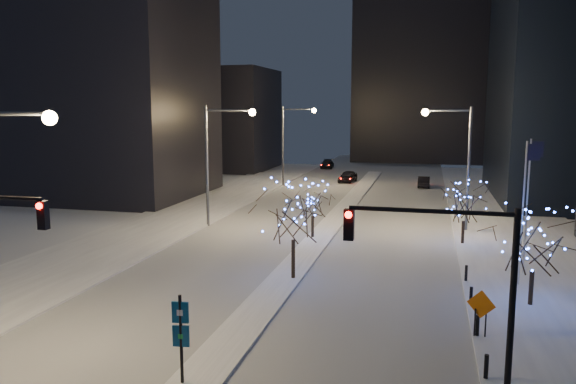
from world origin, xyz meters
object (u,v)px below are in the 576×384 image
(street_lamp_w_far, at_px, (291,135))
(wayfinding_sign, at_px, (181,331))
(car_near, at_px, (348,176))
(holiday_tree_plaza_far, at_px, (464,203))
(car_far, at_px, (327,164))
(holiday_tree_median_far, at_px, (313,201))
(car_mid, at_px, (424,182))
(traffic_signal_east, at_px, (460,278))
(holiday_tree_plaza_near, at_px, (534,242))
(holiday_tree_median_near, at_px, (293,214))
(street_lamp_w_mid, at_px, (219,149))
(construction_sign, at_px, (481,309))
(street_lamp_east, at_px, (457,152))

(street_lamp_w_far, relative_size, wayfinding_sign, 2.93)
(car_near, bearing_deg, holiday_tree_plaza_far, -59.77)
(car_far, distance_m, holiday_tree_median_far, 50.25)
(car_near, xyz_separation_m, car_mid, (9.97, -2.36, -0.08))
(traffic_signal_east, xyz_separation_m, holiday_tree_plaza_near, (4.16, 11.73, -1.39))
(holiday_tree_median_near, distance_m, holiday_tree_plaza_near, 12.69)
(car_mid, relative_size, wayfinding_sign, 1.21)
(traffic_signal_east, xyz_separation_m, wayfinding_sign, (-9.37, 0.00, -2.66))
(street_lamp_w_mid, height_order, wayfinding_sign, street_lamp_w_mid)
(traffic_signal_east, distance_m, wayfinding_sign, 9.74)
(holiday_tree_median_far, xyz_separation_m, holiday_tree_plaza_far, (11.00, 0.73, 0.20))
(holiday_tree_plaza_far, bearing_deg, holiday_tree_median_far, -176.20)
(car_far, xyz_separation_m, construction_sign, (18.54, -66.26, 0.71))
(car_mid, distance_m, holiday_tree_plaza_far, 30.47)
(holiday_tree_median_near, distance_m, holiday_tree_plaza_far, 15.00)
(street_lamp_w_far, height_order, holiday_tree_median_near, street_lamp_w_far)
(car_near, relative_size, holiday_tree_plaza_near, 0.90)
(street_lamp_w_far, relative_size, holiday_tree_median_far, 2.38)
(street_lamp_w_mid, height_order, street_lamp_east, same)
(holiday_tree_median_far, bearing_deg, wayfinding_sign, -89.82)
(street_lamp_w_mid, height_order, car_near, street_lamp_w_mid)
(traffic_signal_east, bearing_deg, street_lamp_east, 87.74)
(street_lamp_w_far, distance_m, holiday_tree_median_near, 39.07)
(construction_sign, bearing_deg, street_lamp_w_far, 137.14)
(car_mid, bearing_deg, wayfinding_sign, 82.31)
(car_near, relative_size, holiday_tree_median_far, 1.06)
(holiday_tree_median_far, bearing_deg, car_far, 98.87)
(street_lamp_w_mid, bearing_deg, wayfinding_sign, -71.87)
(street_lamp_w_far, height_order, traffic_signal_east, street_lamp_w_far)
(street_lamp_east, xyz_separation_m, wayfinding_sign, (-10.51, -29.00, -4.35))
(street_lamp_w_mid, height_order, traffic_signal_east, street_lamp_w_mid)
(car_far, height_order, holiday_tree_plaza_far, holiday_tree_plaza_far)
(car_far, xyz_separation_m, holiday_tree_plaza_near, (21.34, -61.46, 2.68))
(holiday_tree_plaza_far, distance_m, construction_sign, 17.49)
(street_lamp_w_far, xyz_separation_m, car_far, (0.69, 22.19, -5.81))
(holiday_tree_plaza_near, distance_m, holiday_tree_plaza_far, 12.87)
(wayfinding_sign, bearing_deg, street_lamp_east, 63.40)
(street_lamp_w_far, xyz_separation_m, car_near, (6.39, 5.89, -5.74))
(traffic_signal_east, height_order, holiday_tree_median_near, traffic_signal_east)
(holiday_tree_plaza_near, bearing_deg, car_near, 109.10)
(holiday_tree_median_far, height_order, holiday_tree_plaza_far, holiday_tree_plaza_far)
(traffic_signal_east, relative_size, car_near, 1.56)
(car_mid, distance_m, holiday_tree_median_far, 32.02)
(car_near, xyz_separation_m, holiday_tree_plaza_far, (13.05, -32.57, 2.38))
(traffic_signal_east, bearing_deg, construction_sign, 78.89)
(street_lamp_w_far, distance_m, car_far, 22.95)
(holiday_tree_plaza_far, bearing_deg, street_lamp_east, 95.10)
(holiday_tree_median_near, xyz_separation_m, holiday_tree_plaza_near, (12.60, -1.44, -0.57))
(street_lamp_w_far, relative_size, car_far, 2.11)
(car_mid, height_order, wayfinding_sign, wayfinding_sign)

